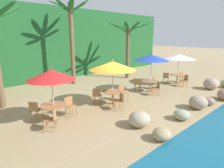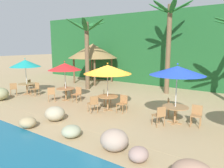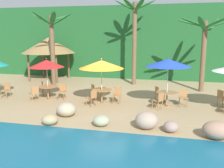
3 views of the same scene
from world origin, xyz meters
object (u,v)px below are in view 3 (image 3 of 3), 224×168
Objects in this scene: chair_red_seaward at (62,90)px; dining_table_blue at (167,95)px; palm_tree_nearest at (52,37)px; palapa_hut at (48,45)px; chair_orange_inland at (95,91)px; palm_tree_second at (135,28)px; palm_tree_third at (204,39)px; chair_red_left at (34,92)px; chair_blue_inland at (159,93)px; dining_table_red at (48,88)px; chair_red_inland at (44,87)px; chair_white_inland at (222,97)px; umbrella_red at (47,64)px; chair_orange_seaward at (117,94)px; dining_table_orange at (102,92)px; chair_teal_seaward at (6,89)px; umbrella_blue at (168,63)px; chair_blue_left at (159,100)px; chair_blue_seaward at (183,96)px; umbrella_orange at (101,64)px; chair_orange_left at (92,97)px.

dining_table_blue is at bearing -1.35° from chair_red_seaward.
palapa_hut is (-1.56, 2.45, -0.72)m from palm_tree_nearest.
palm_tree_second reaches higher than chair_orange_inland.
chair_orange_inland is 7.72m from palm_tree_third.
chair_red_left is 6.91m from chair_blue_inland.
chair_red_inland reaches higher than dining_table_red.
palm_tree_nearest is at bearing -57.45° from palapa_hut.
chair_white_inland is at bearing -2.64° from chair_blue_inland.
chair_orange_seaward is at bearing -0.55° from umbrella_red.
chair_red_inland is at bearing -179.43° from chair_blue_inland.
dining_table_orange is (3.85, -0.79, 0.10)m from chair_red_inland.
chair_white_inland is (9.56, 0.56, -1.54)m from umbrella_red.
chair_red_inland is at bearing 25.94° from chair_teal_seaward.
umbrella_blue is 1.66m from dining_table_blue.
chair_blue_left is 9.20m from palm_tree_nearest.
chair_red_inland and chair_blue_seaward have the same top height.
dining_table_blue is 1.26× the size of chair_white_inland.
chair_red_left is 1.00× the size of chair_blue_inland.
palapa_hut reaches higher than chair_teal_seaward.
palm_tree_second is 1.42× the size of palapa_hut.
chair_orange_seaward is 0.34× the size of umbrella_blue.
chair_blue_left is (6.97, -1.42, 0.00)m from chair_red_inland.
dining_table_orange and dining_table_blue have the same top height.
chair_orange_inland is (3.26, -0.17, 0.00)m from chair_red_inland.
umbrella_orange is at bearing -177.71° from umbrella_blue.
chair_teal_seaward is at bearing -178.32° from dining_table_orange.
umbrella_red is 0.92× the size of umbrella_blue.
chair_teal_seaward is at bearing -172.40° from chair_red_seaward.
palm_tree_nearest is at bearing 165.42° from chair_white_inland.
dining_table_orange is 1.26× the size of chair_blue_inland.
dining_table_red is at bearing -173.55° from chair_blue_inland.
palapa_hut is at bearing 148.71° from dining_table_blue.
palm_tree_third is (8.06, 3.91, 2.90)m from chair_red_seaward.
chair_blue_seaward is (7.61, 0.20, -0.10)m from dining_table_red.
palm_tree_third is (2.12, 4.05, 1.14)m from umbrella_blue.
umbrella_red is 6.93m from dining_table_blue.
umbrella_red is at bearing -127.94° from palm_tree_second.
umbrella_blue is at bearing 5.77° from chair_red_left.
chair_teal_seaward and chair_red_seaward have the same top height.
umbrella_red reaches higher than chair_orange_seaward.
chair_orange_left is 1.00× the size of chair_blue_inland.
chair_teal_seaward is 1.00× the size of chair_red_seaward.
umbrella_blue is at bearing -56.80° from chair_blue_inland.
chair_white_inland is at bearing 7.38° from chair_red_left.
palm_tree_second is at bearing 137.59° from chair_white_inland.
chair_red_seaward is 0.79× the size of dining_table_orange.
chair_blue_inland is at bearing -29.27° from palapa_hut.
umbrella_red is 2.74× the size of chair_red_inland.
chair_red_left reaches higher than dining_table_orange.
umbrella_red is 3.29m from umbrella_orange.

